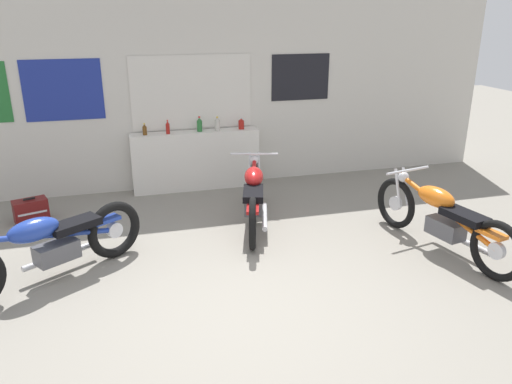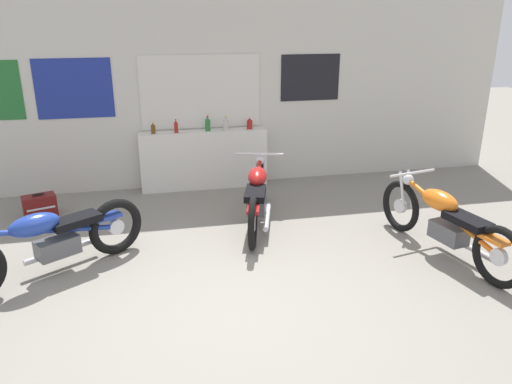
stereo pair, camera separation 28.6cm
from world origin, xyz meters
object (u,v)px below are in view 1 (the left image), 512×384
object	(u,v)px
bottle_right_center	(217,124)
motorcycle_red	(254,194)
motorcycle_blue	(48,246)
hard_case_darkred	(31,210)
motorcycle_orange	(442,217)
bottle_rightmost	(241,124)
bottle_leftmost	(145,130)
bottle_center	(200,125)
bottle_left_center	(168,128)

from	to	relation	value
bottle_right_center	motorcycle_red	distance (m)	1.64
motorcycle_blue	hard_case_darkred	world-z (taller)	motorcycle_blue
motorcycle_orange	bottle_rightmost	bearing A→B (deg)	120.10
bottle_leftmost	motorcycle_blue	size ratio (longest dim) A/B	0.09
bottle_center	hard_case_darkred	bearing A→B (deg)	-163.10
motorcycle_orange	hard_case_darkred	world-z (taller)	motorcycle_orange
motorcycle_red	motorcycle_orange	world-z (taller)	motorcycle_orange
bottle_leftmost	motorcycle_red	world-z (taller)	bottle_leftmost
motorcycle_orange	hard_case_darkred	distance (m)	5.08
bottle_leftmost	motorcycle_red	bearing A→B (deg)	-51.02
bottle_left_center	bottle_right_center	world-z (taller)	bottle_right_center
hard_case_darkred	motorcycle_orange	bearing A→B (deg)	-24.59
motorcycle_red	motorcycle_blue	distance (m)	2.50
motorcycle_red	motorcycle_blue	bearing A→B (deg)	-159.27
bottle_center	motorcycle_red	bearing A→B (deg)	-74.52
bottle_leftmost	bottle_right_center	bearing A→B (deg)	0.31
motorcycle_red	bottle_left_center	bearing A→B (deg)	120.74
bottle_right_center	hard_case_darkred	world-z (taller)	bottle_right_center
bottle_rightmost	motorcycle_red	bearing A→B (deg)	-97.80
bottle_leftmost	motorcycle_blue	world-z (taller)	bottle_leftmost
motorcycle_blue	hard_case_darkred	xyz separation A→B (m)	(-0.43, 1.71, -0.25)
bottle_leftmost	bottle_center	size ratio (longest dim) A/B	0.76
bottle_leftmost	bottle_right_center	xyz separation A→B (m)	(1.07, 0.01, 0.02)
bottle_left_center	motorcycle_blue	xyz separation A→B (m)	(-1.45, -2.39, -0.59)
motorcycle_blue	bottle_center	bearing A→B (deg)	51.66
bottle_center	bottle_right_center	bearing A→B (deg)	-2.99
motorcycle_red	motorcycle_orange	bearing A→B (deg)	-35.01
hard_case_darkred	motorcycle_blue	bearing A→B (deg)	-75.80
bottle_center	bottle_left_center	bearing A→B (deg)	-176.50
bottle_right_center	bottle_rightmost	world-z (taller)	bottle_right_center
bottle_right_center	bottle_rightmost	distance (m)	0.37
bottle_rightmost	motorcycle_orange	distance (m)	3.31
bottle_right_center	motorcycle_blue	world-z (taller)	bottle_right_center
motorcycle_blue	hard_case_darkred	bearing A→B (deg)	104.20
bottle_left_center	motorcycle_blue	world-z (taller)	bottle_left_center
bottle_rightmost	hard_case_darkred	bearing A→B (deg)	-166.72
motorcycle_blue	hard_case_darkred	size ratio (longest dim) A/B	4.01
motorcycle_blue	bottle_right_center	bearing A→B (deg)	47.82
bottle_left_center	motorcycle_blue	distance (m)	2.86
bottle_center	bottle_right_center	distance (m)	0.27
bottle_leftmost	bottle_left_center	bearing A→B (deg)	-1.58
bottle_left_center	motorcycle_orange	distance (m)	3.96
bottle_leftmost	motorcycle_orange	bearing A→B (deg)	-42.44
bottle_right_center	motorcycle_blue	size ratio (longest dim) A/B	0.11
bottle_rightmost	bottle_center	bearing A→B (deg)	179.12
bottle_left_center	bottle_rightmost	distance (m)	1.11
motorcycle_red	hard_case_darkred	distance (m)	2.91
bottle_center	motorcycle_orange	size ratio (longest dim) A/B	0.11
motorcycle_blue	bottle_left_center	bearing A→B (deg)	58.87
bottle_leftmost	bottle_left_center	size ratio (longest dim) A/B	0.84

